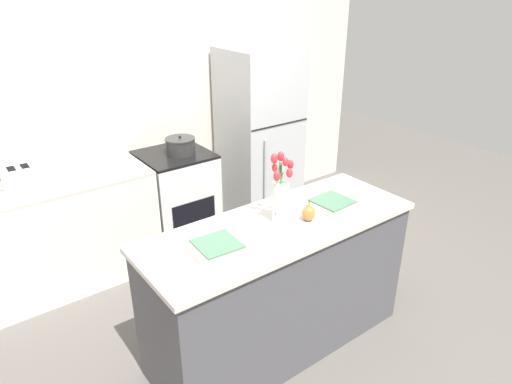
# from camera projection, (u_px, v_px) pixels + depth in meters

# --- Properties ---
(ground_plane) EXTENTS (10.00, 10.00, 0.00)m
(ground_plane) POSITION_uv_depth(u_px,v_px,m) (277.00, 341.00, 3.21)
(ground_plane) COLOR #59544F
(back_wall) EXTENTS (5.20, 0.08, 2.70)m
(back_wall) POSITION_uv_depth(u_px,v_px,m) (140.00, 98.00, 4.09)
(back_wall) COLOR silver
(back_wall) RESTS_ON ground_plane
(kitchen_island) EXTENTS (1.80, 0.66, 0.95)m
(kitchen_island) POSITION_uv_depth(u_px,v_px,m) (279.00, 286.00, 3.01)
(kitchen_island) COLOR #4C4C51
(kitchen_island) RESTS_ON ground_plane
(back_counter) EXTENTS (1.68, 0.60, 0.91)m
(back_counter) POSITION_uv_depth(u_px,v_px,m) (47.00, 238.00, 3.61)
(back_counter) COLOR silver
(back_counter) RESTS_ON ground_plane
(stove_range) EXTENTS (0.60, 0.61, 0.91)m
(stove_range) POSITION_uv_depth(u_px,v_px,m) (178.00, 200.00, 4.24)
(stove_range) COLOR silver
(stove_range) RESTS_ON ground_plane
(refrigerator) EXTENTS (0.68, 0.67, 1.75)m
(refrigerator) POSITION_uv_depth(u_px,v_px,m) (259.00, 137.00, 4.57)
(refrigerator) COLOR #B7BABC
(refrigerator) RESTS_ON ground_plane
(flower_vase) EXTENTS (0.15, 0.12, 0.45)m
(flower_vase) POSITION_uv_depth(u_px,v_px,m) (281.00, 196.00, 2.76)
(flower_vase) COLOR silver
(flower_vase) RESTS_ON kitchen_island
(pear_figurine) EXTENTS (0.09, 0.09, 0.14)m
(pear_figurine) POSITION_uv_depth(u_px,v_px,m) (309.00, 212.00, 2.82)
(pear_figurine) COLOR #C66B33
(pear_figurine) RESTS_ON kitchen_island
(plate_setting_left) EXTENTS (0.35, 0.35, 0.02)m
(plate_setting_left) POSITION_uv_depth(u_px,v_px,m) (217.00, 245.00, 2.56)
(plate_setting_left) COLOR beige
(plate_setting_left) RESTS_ON kitchen_island
(plate_setting_right) EXTENTS (0.35, 0.35, 0.02)m
(plate_setting_right) POSITION_uv_depth(u_px,v_px,m) (332.00, 202.00, 3.06)
(plate_setting_right) COLOR beige
(plate_setting_right) RESTS_ON kitchen_island
(toaster) EXTENTS (0.28, 0.18, 0.17)m
(toaster) POSITION_uv_depth(u_px,v_px,m) (20.00, 178.00, 3.32)
(toaster) COLOR #B7BABC
(toaster) RESTS_ON back_counter
(cooking_pot) EXTENTS (0.26, 0.26, 0.17)m
(cooking_pot) POSITION_uv_depth(u_px,v_px,m) (180.00, 146.00, 4.01)
(cooking_pot) COLOR #2D2D2D
(cooking_pot) RESTS_ON stove_range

